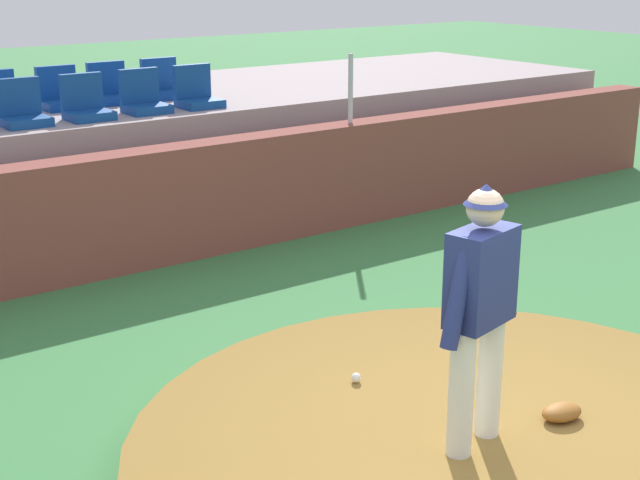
# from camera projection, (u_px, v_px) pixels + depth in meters

# --- Properties ---
(ground_plane) EXTENTS (60.00, 60.00, 0.00)m
(ground_plane) POSITION_uv_depth(u_px,v_px,m) (483.00, 472.00, 6.07)
(ground_plane) COLOR #3A7D41
(pitchers_mound) EXTENTS (4.67, 4.67, 0.24)m
(pitchers_mound) POSITION_uv_depth(u_px,v_px,m) (484.00, 456.00, 6.03)
(pitchers_mound) COLOR olive
(pitchers_mound) RESTS_ON ground_plane
(pitcher) EXTENTS (0.80, 0.35, 1.71)m
(pitcher) POSITION_uv_depth(u_px,v_px,m) (480.00, 298.00, 5.66)
(pitcher) COLOR white
(pitcher) RESTS_ON pitchers_mound
(baseball) EXTENTS (0.07, 0.07, 0.07)m
(baseball) POSITION_uv_depth(u_px,v_px,m) (356.00, 378.00, 6.78)
(baseball) COLOR white
(baseball) RESTS_ON pitchers_mound
(fielding_glove) EXTENTS (0.33, 0.24, 0.11)m
(fielding_glove) POSITION_uv_depth(u_px,v_px,m) (562.00, 412.00, 6.24)
(fielding_glove) COLOR brown
(fielding_glove) RESTS_ON pitchers_mound
(brick_barrier) EXTENTS (16.96, 0.40, 1.26)m
(brick_barrier) POSITION_uv_depth(u_px,v_px,m) (133.00, 210.00, 9.85)
(brick_barrier) COLOR brown
(brick_barrier) RESTS_ON ground_plane
(fence_post_right) EXTENTS (0.06, 0.06, 0.84)m
(fence_post_right) POSITION_uv_depth(u_px,v_px,m) (351.00, 89.00, 11.19)
(fence_post_right) COLOR silver
(fence_post_right) RESTS_ON brick_barrier
(bleacher_platform) EXTENTS (16.53, 3.63, 1.46)m
(bleacher_platform) POSITION_uv_depth(u_px,v_px,m) (51.00, 162.00, 11.63)
(bleacher_platform) COLOR gray
(bleacher_platform) RESTS_ON ground_plane
(stadium_chair_1) EXTENTS (0.48, 0.44, 0.50)m
(stadium_chair_1) POSITION_uv_depth(u_px,v_px,m) (22.00, 111.00, 9.98)
(stadium_chair_1) COLOR navy
(stadium_chair_1) RESTS_ON bleacher_platform
(stadium_chair_2) EXTENTS (0.48, 0.44, 0.50)m
(stadium_chair_2) POSITION_uv_depth(u_px,v_px,m) (86.00, 105.00, 10.36)
(stadium_chair_2) COLOR navy
(stadium_chair_2) RESTS_ON bleacher_platform
(stadium_chair_3) EXTENTS (0.48, 0.44, 0.50)m
(stadium_chair_3) POSITION_uv_depth(u_px,v_px,m) (144.00, 99.00, 10.80)
(stadium_chair_3) COLOR navy
(stadium_chair_3) RESTS_ON bleacher_platform
(stadium_chair_4) EXTENTS (0.48, 0.44, 0.50)m
(stadium_chair_4) POSITION_uv_depth(u_px,v_px,m) (197.00, 94.00, 11.18)
(stadium_chair_4) COLOR navy
(stadium_chair_4) RESTS_ON bleacher_platform
(stadium_chair_7) EXTENTS (0.48, 0.44, 0.50)m
(stadium_chair_7) POSITION_uv_depth(u_px,v_px,m) (60.00, 96.00, 11.06)
(stadium_chair_7) COLOR navy
(stadium_chair_7) RESTS_ON bleacher_platform
(stadium_chair_8) EXTENTS (0.48, 0.44, 0.50)m
(stadium_chair_8) POSITION_uv_depth(u_px,v_px,m) (110.00, 90.00, 11.47)
(stadium_chair_8) COLOR navy
(stadium_chair_8) RESTS_ON bleacher_platform
(stadium_chair_9) EXTENTS (0.48, 0.44, 0.50)m
(stadium_chair_9) POSITION_uv_depth(u_px,v_px,m) (163.00, 86.00, 11.88)
(stadium_chair_9) COLOR navy
(stadium_chair_9) RESTS_ON bleacher_platform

